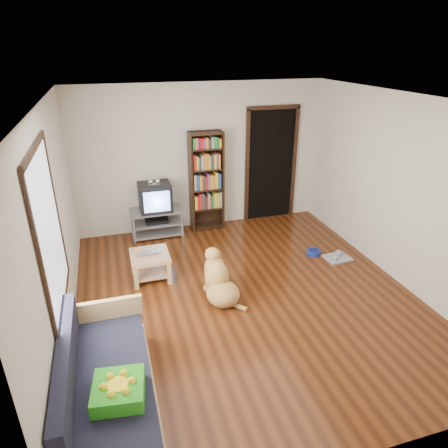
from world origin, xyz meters
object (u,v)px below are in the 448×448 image
object	(u,v)px
bookshelf	(206,176)
laptop	(150,254)
dog	(219,282)
dog_bowl	(314,252)
sofa	(106,387)
tv_stand	(157,222)
grey_rag	(338,258)
crt_tv	(155,196)
green_cushion	(119,390)
coffee_table	(150,261)

from	to	relation	value
bookshelf	laptop	bearing A→B (deg)	-128.85
dog	bookshelf	bearing A→B (deg)	79.62
dog_bowl	sofa	world-z (taller)	sofa
laptop	tv_stand	distance (m)	1.48
dog_bowl	grey_rag	size ratio (longest dim) A/B	0.55
tv_stand	crt_tv	bearing A→B (deg)	90.00
crt_tv	laptop	bearing A→B (deg)	-101.21
green_cushion	crt_tv	size ratio (longest dim) A/B	0.74
laptop	crt_tv	size ratio (longest dim) A/B	0.59
dog_bowl	bookshelf	bearing A→B (deg)	132.41
laptop	dog	xyz separation A→B (m)	(0.82, -0.75, -0.16)
coffee_table	dog_bowl	bearing A→B (deg)	-0.77
laptop	sofa	bearing A→B (deg)	-112.52
green_cushion	sofa	distance (m)	0.40
tv_stand	grey_rag	bearing A→B (deg)	-32.60
grey_rag	dog	world-z (taller)	dog
tv_stand	bookshelf	bearing A→B (deg)	5.63
crt_tv	sofa	bearing A→B (deg)	-104.93
coffee_table	laptop	bearing A→B (deg)	-90.00
bookshelf	dog	world-z (taller)	bookshelf
crt_tv	sofa	world-z (taller)	crt_tv
dog_bowl	coffee_table	size ratio (longest dim) A/B	0.40
tv_stand	bookshelf	xyz separation A→B (m)	(0.95, 0.09, 0.73)
grey_rag	coffee_table	world-z (taller)	coffee_table
laptop	dog_bowl	world-z (taller)	laptop
coffee_table	tv_stand	bearing A→B (deg)	78.39
laptop	bookshelf	size ratio (longest dim) A/B	0.19
grey_rag	dog	distance (m)	2.20
crt_tv	bookshelf	size ratio (longest dim) A/B	0.32
bookshelf	sofa	bearing A→B (deg)	-117.32
tv_stand	sofa	bearing A→B (deg)	-105.02
laptop	dog_bowl	bearing A→B (deg)	-5.28
green_cushion	grey_rag	world-z (taller)	green_cushion
bookshelf	coffee_table	bearing A→B (deg)	-129.41
grey_rag	bookshelf	xyz separation A→B (m)	(-1.71, 1.80, 0.99)
crt_tv	dog	bearing A→B (deg)	-76.50
dog_bowl	bookshelf	size ratio (longest dim) A/B	0.12
laptop	tv_stand	bearing A→B (deg)	73.47
green_cushion	crt_tv	bearing A→B (deg)	85.39
crt_tv	grey_rag	bearing A→B (deg)	-32.93
green_cushion	dog	bearing A→B (deg)	59.06
bookshelf	grey_rag	bearing A→B (deg)	-46.37
green_cushion	grey_rag	bearing A→B (deg)	39.91
grey_rag	coffee_table	xyz separation A→B (m)	(-2.95, 0.29, 0.27)
bookshelf	dog_bowl	bearing A→B (deg)	-47.59
dog	grey_rag	bearing A→B (deg)	12.93
green_cushion	laptop	bearing A→B (deg)	84.85
sofa	laptop	bearing A→B (deg)	72.64
crt_tv	coffee_table	xyz separation A→B (m)	(-0.29, -1.44, -0.46)
grey_rag	tv_stand	size ratio (longest dim) A/B	0.44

